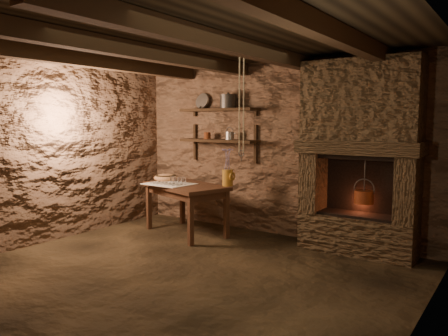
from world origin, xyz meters
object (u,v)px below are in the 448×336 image
Objects in this scene: iron_stockpot at (228,102)px; wooden_bowl at (166,178)px; stoneware_jug at (228,170)px; red_pot at (364,196)px; work_table at (186,207)px.

wooden_bowl is at bearing -152.67° from iron_stockpot.
stoneware_jug reaches higher than wooden_bowl.
wooden_bowl is at bearing -173.80° from red_pot.
work_table is at bearing -13.97° from wooden_bowl.
stoneware_jug is 2.21× the size of iron_stockpot.
work_table is 2.66× the size of stoneware_jug.
work_table is 3.92× the size of wooden_bowl.
stoneware_jug reaches higher than work_table.
red_pot is (2.02, -0.12, -1.15)m from iron_stockpot.
work_table is 2.56× the size of red_pot.
iron_stockpot is 0.43× the size of red_pot.
red_pot is at bearing -3.40° from iron_stockpot.
work_table is at bearing -174.41° from stoneware_jug.
red_pot is (2.85, 0.31, -0.04)m from wooden_bowl.
stoneware_jug is (0.57, 0.21, 0.55)m from work_table.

